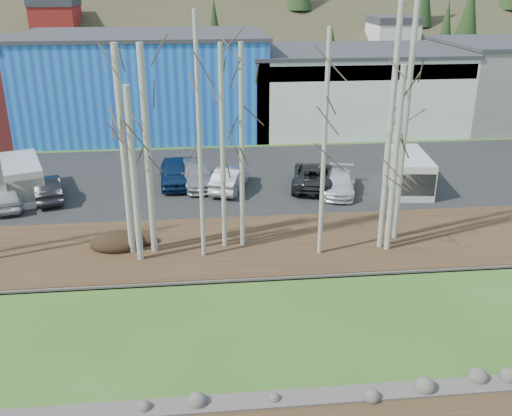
{
  "coord_description": "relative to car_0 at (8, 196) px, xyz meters",
  "views": [
    {
      "loc": [
        -1.66,
        -11.36,
        12.64
      ],
      "look_at": [
        0.9,
        13.42,
        2.5
      ],
      "focal_mm": 40.0,
      "sensor_mm": 36.0,
      "label": 1
    }
  ],
  "objects": [
    {
      "name": "birch_8",
      "position": [
        20.23,
        -7.69,
        3.79
      ],
      "size": [
        0.29,
        0.29,
        8.94
      ],
      "color": "beige",
      "rests_on": "far_bank"
    },
    {
      "name": "birch_3",
      "position": [
        11.21,
        -7.46,
        4.95
      ],
      "size": [
        0.2,
        0.2,
        11.27
      ],
      "color": "beige",
      "rests_on": "far_bank"
    },
    {
      "name": "car_4",
      "position": [
        13.05,
        1.61,
        0.05
      ],
      "size": [
        2.92,
        4.77,
        1.49
      ],
      "primitive_type": "imported",
      "rotation": [
        0.0,
        0.0,
        2.82
      ],
      "color": "#B9B9BB",
      "rests_on": "parking_lot"
    },
    {
      "name": "dirt_mound",
      "position": [
        6.98,
        -6.04,
        -0.41
      ],
      "size": [
        2.78,
        1.96,
        0.54
      ],
      "primitive_type": "ellipsoid",
      "color": "black",
      "rests_on": "far_bank"
    },
    {
      "name": "birch_11",
      "position": [
        12.27,
        -6.49,
        4.24
      ],
      "size": [
        0.23,
        0.23,
        9.84
      ],
      "color": "beige",
      "rests_on": "far_bank"
    },
    {
      "name": "van_grey",
      "position": [
        0.47,
        1.63,
        0.41
      ],
      "size": [
        3.64,
        5.44,
        2.2
      ],
      "rotation": [
        0.0,
        0.0,
        0.34
      ],
      "color": "silver",
      "rests_on": "parking_lot"
    },
    {
      "name": "birch_4",
      "position": [
        8.2,
        -7.54,
        3.44
      ],
      "size": [
        0.3,
        0.3,
        8.25
      ],
      "color": "beige",
      "rests_on": "far_bank"
    },
    {
      "name": "birch_9",
      "position": [
        21.02,
        -6.45,
        5.51
      ],
      "size": [
        0.26,
        0.26,
        12.39
      ],
      "color": "beige",
      "rests_on": "far_bank"
    },
    {
      "name": "car_1",
      "position": [
        2.02,
        1.05,
        0.02
      ],
      "size": [
        2.64,
        4.56,
        1.42
      ],
      "primitive_type": "imported",
      "rotation": [
        0.0,
        0.0,
        3.42
      ],
      "color": "black",
      "rests_on": "parking_lot"
    },
    {
      "name": "building_white",
      "position": [
        24.84,
        18.09,
        2.58
      ],
      "size": [
        18.36,
        12.24,
        6.8
      ],
      "color": "silver",
      "rests_on": "ground"
    },
    {
      "name": "van_white",
      "position": [
        24.22,
        0.43,
        0.42
      ],
      "size": [
        2.7,
        5.29,
        2.22
      ],
      "rotation": [
        0.0,
        0.0,
        -0.12
      ],
      "color": "white",
      "rests_on": "parking_lot"
    },
    {
      "name": "car_3",
      "position": [
        9.57,
        2.9,
        0.11
      ],
      "size": [
        2.17,
        4.8,
        1.6
      ],
      "primitive_type": "imported",
      "rotation": [
        0.0,
        0.0,
        0.06
      ],
      "color": "#0F264E",
      "rests_on": "parking_lot"
    },
    {
      "name": "birch_7",
      "position": [
        19.96,
        -7.39,
        5.15
      ],
      "size": [
        0.27,
        0.27,
        11.66
      ],
      "color": "beige",
      "rests_on": "far_bank"
    },
    {
      "name": "far_bank",
      "position": [
        12.84,
        -6.4,
        -0.76
      ],
      "size": [
        80.0,
        7.0,
        0.15
      ],
      "primitive_type": "cube",
      "color": "#382616",
      "rests_on": "ground"
    },
    {
      "name": "birch_5",
      "position": [
        13.17,
        -6.49,
        4.24
      ],
      "size": [
        0.23,
        0.23,
        9.84
      ],
      "color": "beige",
      "rests_on": "far_bank"
    },
    {
      "name": "far_bank_rocks",
      "position": [
        12.84,
        -9.6,
        -0.83
      ],
      "size": [
        80.0,
        0.8,
        0.46
      ],
      "primitive_type": null,
      "color": "#47423D",
      "rests_on": "ground"
    },
    {
      "name": "car_5",
      "position": [
        18.34,
        1.67,
        0.05
      ],
      "size": [
        3.63,
        5.78,
        1.49
      ],
      "primitive_type": "imported",
      "rotation": [
        0.0,
        0.0,
        2.91
      ],
      "color": "#252527",
      "rests_on": "parking_lot"
    },
    {
      "name": "parking_lot",
      "position": [
        12.84,
        4.1,
        -0.76
      ],
      "size": [
        80.0,
        14.0,
        0.14
      ],
      "primitive_type": "cube",
      "color": "black",
      "rests_on": "ground"
    },
    {
      "name": "birch_6",
      "position": [
        16.82,
        -7.78,
        4.6
      ],
      "size": [
        0.21,
        0.21,
        10.56
      ],
      "color": "beige",
      "rests_on": "far_bank"
    },
    {
      "name": "birch_2",
      "position": [
        7.74,
        -6.73,
        4.26
      ],
      "size": [
        0.31,
        0.31,
        9.9
      ],
      "color": "beige",
      "rests_on": "far_bank"
    },
    {
      "name": "birch_10",
      "position": [
        8.82,
        -6.73,
        4.26
      ],
      "size": [
        0.31,
        0.31,
        9.9
      ],
      "color": "beige",
      "rests_on": "far_bank"
    },
    {
      "name": "car_2",
      "position": [
        10.87,
        2.73,
        0.05
      ],
      "size": [
        3.17,
        5.47,
        1.49
      ],
      "primitive_type": "imported",
      "rotation": [
        0.0,
        0.0,
        0.22
      ],
      "color": "gray",
      "rests_on": "parking_lot"
    },
    {
      "name": "car_6",
      "position": [
        19.78,
        0.29,
        -0.04
      ],
      "size": [
        2.96,
        4.81,
        1.3
      ],
      "primitive_type": "imported",
      "rotation": [
        0.0,
        0.0,
        -0.27
      ],
      "color": "silver",
      "rests_on": "parking_lot"
    },
    {
      "name": "near_bank_rocks",
      "position": [
        12.84,
        -17.8,
        -0.83
      ],
      "size": [
        80.0,
        0.8,
        0.5
      ],
      "primitive_type": null,
      "color": "#47423D",
      "rests_on": "ground"
    },
    {
      "name": "river",
      "position": [
        12.84,
        -13.7,
        -0.83
      ],
      "size": [
        80.0,
        8.0,
        0.9
      ],
      "primitive_type": null,
      "color": "black",
      "rests_on": "ground"
    },
    {
      "name": "building_blue",
      "position": [
        6.84,
        18.1,
        3.32
      ],
      "size": [
        20.4,
        12.24,
        8.3
      ],
      "color": "blue",
      "rests_on": "ground"
    },
    {
      "name": "car_0",
      "position": [
        0.0,
        0.0,
        0.0
      ],
      "size": [
        2.59,
        4.35,
        1.39
      ],
      "primitive_type": "imported",
      "rotation": [
        0.0,
        0.0,
        3.39
      ],
      "color": "silver",
      "rests_on": "parking_lot"
    }
  ]
}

